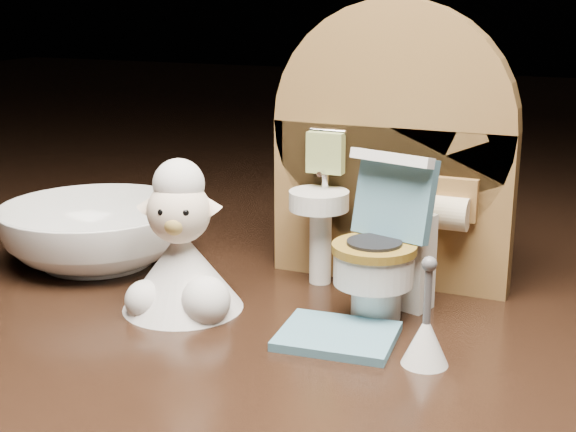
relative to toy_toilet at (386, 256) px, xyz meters
The scene contains 6 objects.
backdrop_panel 0.06m from the toy_toilet, 105.76° to the left, with size 0.13×0.05×0.15m.
toy_toilet is the anchor object (origin of this frame).
bath_mat 0.05m from the toy_toilet, 103.64° to the right, with size 0.05×0.04×0.00m, color teal.
toilet_brush 0.06m from the toy_toilet, 56.17° to the right, with size 0.02×0.02×0.05m.
plush_lamb 0.10m from the toy_toilet, 159.27° to the right, with size 0.06×0.06×0.08m.
ceramic_bowl 0.18m from the toy_toilet, behind, with size 0.11×0.11×0.03m, color white.
Camera 1 is at (0.11, -0.34, 0.15)m, focal length 50.00 mm.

